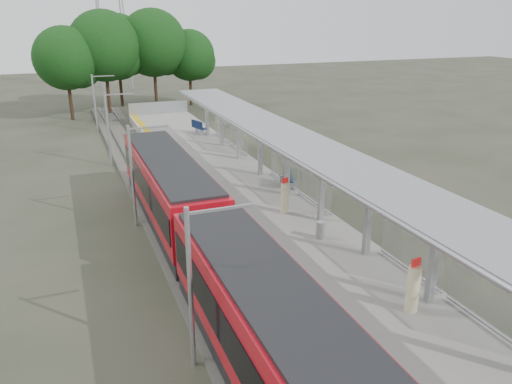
# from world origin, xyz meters

# --- Properties ---
(trackbed) EXTENTS (3.00, 70.00, 0.24)m
(trackbed) POSITION_xyz_m (-4.50, 20.00, 0.12)
(trackbed) COLOR #59544C
(trackbed) RESTS_ON ground
(platform) EXTENTS (6.00, 50.00, 1.00)m
(platform) POSITION_xyz_m (0.00, 20.00, 0.50)
(platform) COLOR gray
(platform) RESTS_ON ground
(tactile_strip) EXTENTS (0.60, 50.00, 0.02)m
(tactile_strip) POSITION_xyz_m (-2.55, 20.00, 1.01)
(tactile_strip) COLOR gold
(tactile_strip) RESTS_ON platform
(end_fence) EXTENTS (6.00, 0.10, 1.20)m
(end_fence) POSITION_xyz_m (0.00, 44.95, 1.60)
(end_fence) COLOR #9EA0A5
(end_fence) RESTS_ON platform
(train) EXTENTS (2.74, 27.60, 3.62)m
(train) POSITION_xyz_m (-4.50, 11.56, 2.05)
(train) COLOR black
(train) RESTS_ON ground
(canopy) EXTENTS (3.27, 38.00, 3.66)m
(canopy) POSITION_xyz_m (1.61, 16.19, 4.20)
(canopy) COLOR #9EA0A5
(canopy) RESTS_ON platform
(tree_cluster) EXTENTS (20.32, 13.37, 11.34)m
(tree_cluster) POSITION_xyz_m (-1.72, 53.21, 7.04)
(tree_cluster) COLOR #382316
(tree_cluster) RESTS_ON ground
(catenary_masts) EXTENTS (2.08, 48.16, 5.40)m
(catenary_masts) POSITION_xyz_m (-6.22, 19.00, 2.91)
(catenary_masts) COLOR #9EA0A5
(catenary_masts) RESTS_ON ground
(bench_mid) EXTENTS (1.03, 1.64, 1.08)m
(bench_mid) POSITION_xyz_m (2.61, 19.30, 1.57)
(bench_mid) COLOR #0E1D46
(bench_mid) RESTS_ON platform
(bench_far) EXTENTS (0.98, 1.71, 1.12)m
(bench_far) POSITION_xyz_m (1.38, 34.57, 1.59)
(bench_far) COLOR #0E1D46
(bench_far) RESTS_ON platform
(info_pillar_near) EXTENTS (0.45, 0.45, 1.99)m
(info_pillar_near) POSITION_xyz_m (1.05, 5.76, 1.86)
(info_pillar_near) COLOR beige
(info_pillar_near) RESTS_ON platform
(info_pillar_far) EXTENTS (0.42, 0.42, 1.87)m
(info_pillar_far) POSITION_xyz_m (0.76, 15.54, 1.81)
(info_pillar_far) COLOR beige
(info_pillar_far) RESTS_ON platform
(litter_bin) EXTENTS (0.46, 0.46, 0.81)m
(litter_bin) POSITION_xyz_m (0.96, 12.10, 1.40)
(litter_bin) COLOR #9EA0A5
(litter_bin) RESTS_ON platform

